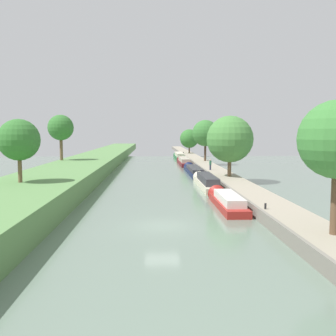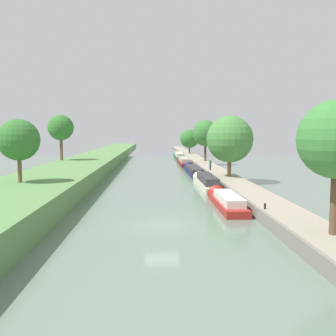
{
  "view_description": "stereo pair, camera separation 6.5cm",
  "coord_description": "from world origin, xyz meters",
  "views": [
    {
      "loc": [
        -0.68,
        -26.69,
        6.72
      ],
      "look_at": [
        1.81,
        33.76,
        1.0
      ],
      "focal_mm": 40.42,
      "sensor_mm": 36.0,
      "label": 1
    },
    {
      "loc": [
        -0.62,
        -26.69,
        6.72
      ],
      "look_at": [
        1.81,
        33.76,
        1.0
      ],
      "focal_mm": 40.42,
      "sensor_mm": 36.0,
      "label": 2
    }
  ],
  "objects": [
    {
      "name": "ground_plane",
      "position": [
        0.0,
        0.0,
        0.0
      ],
      "size": [
        160.0,
        160.0,
        0.0
      ],
      "primitive_type": "plane",
      "color": "slate"
    },
    {
      "name": "person_walking",
      "position": [
        8.25,
        31.17,
        1.79
      ],
      "size": [
        0.34,
        0.34,
        1.66
      ],
      "color": "#282D42",
      "rests_on": "right_towpath"
    },
    {
      "name": "mooring_bollard_far",
      "position": [
        7.85,
        76.59,
        1.14
      ],
      "size": [
        0.16,
        0.16,
        0.45
      ],
      "color": "black",
      "rests_on": "right_towpath"
    },
    {
      "name": "narrowboat_red",
      "position": [
        6.02,
        7.11,
        0.52
      ],
      "size": [
        1.97,
        10.51,
        1.93
      ],
      "color": "maroon",
      "rests_on": "ground_plane"
    },
    {
      "name": "right_towpath",
      "position": [
        9.22,
        0.0,
        0.46
      ],
      "size": [
        3.34,
        260.0,
        0.92
      ],
      "color": "#9E937F",
      "rests_on": "ground_plane"
    },
    {
      "name": "tree_rightbank_midfar",
      "position": [
        10.04,
        49.67,
        6.55
      ],
      "size": [
        5.31,
        5.31,
        8.3
      ],
      "color": "#4C3828",
      "rests_on": "right_towpath"
    },
    {
      "name": "tree_rightbank_far",
      "position": [
        9.57,
        78.27,
        4.99
      ],
      "size": [
        5.2,
        5.2,
        6.68
      ],
      "color": "brown",
      "rests_on": "right_towpath"
    },
    {
      "name": "tree_rightbank_midnear",
      "position": [
        9.47,
        22.58,
        5.82
      ],
      "size": [
        6.12,
        6.12,
        7.97
      ],
      "color": "brown",
      "rests_on": "right_towpath"
    },
    {
      "name": "tree_leftbank_upstream",
      "position": [
        -12.86,
        8.35,
        6.02
      ],
      "size": [
        3.8,
        3.8,
        5.82
      ],
      "color": "brown",
      "rests_on": "left_grassy_bank"
    },
    {
      "name": "narrowboat_cream",
      "position": [
        5.93,
        19.38,
        0.65
      ],
      "size": [
        1.9,
        13.54,
        2.12
      ],
      "color": "beige",
      "rests_on": "ground_plane"
    },
    {
      "name": "stone_quay",
      "position": [
        7.43,
        0.0,
        0.48
      ],
      "size": [
        0.25,
        260.0,
        0.97
      ],
      "color": "gray",
      "rests_on": "ground_plane"
    },
    {
      "name": "narrowboat_green",
      "position": [
        6.02,
        69.04,
        0.68
      ],
      "size": [
        1.99,
        16.76,
        2.2
      ],
      "color": "#1E6033",
      "rests_on": "ground_plane"
    },
    {
      "name": "tree_leftbank_downstream",
      "position": [
        -15.75,
        36.39,
        7.46
      ],
      "size": [
        4.2,
        4.2,
        7.48
      ],
      "color": "brown",
      "rests_on": "left_grassy_bank"
    },
    {
      "name": "narrowboat_maroon",
      "position": [
        5.84,
        52.26,
        0.62
      ],
      "size": [
        2.03,
        15.44,
        2.11
      ],
      "color": "maroon",
      "rests_on": "ground_plane"
    },
    {
      "name": "mooring_bollard_near",
      "position": [
        7.85,
        1.17,
        1.14
      ],
      "size": [
        0.16,
        0.16,
        0.45
      ],
      "color": "black",
      "rests_on": "right_towpath"
    },
    {
      "name": "narrowboat_navy",
      "position": [
        6.03,
        35.05,
        0.48
      ],
      "size": [
        2.01,
        16.23,
        1.91
      ],
      "color": "#141E42",
      "rests_on": "ground_plane"
    }
  ]
}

